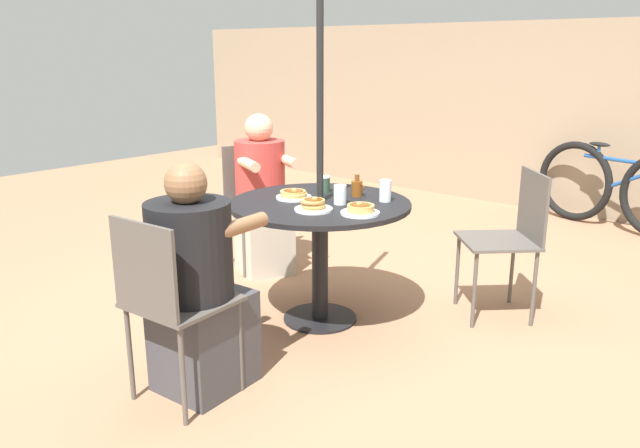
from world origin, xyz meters
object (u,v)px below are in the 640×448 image
diner_south (262,202)px  syrup_bottle (357,188)px  pancake_plate_a (360,210)px  drinking_glass_a (340,195)px  patio_chair_east (511,232)px  diner_north (197,291)px  patio_table (320,223)px  patio_chair_south (254,196)px  drinking_glass_b (385,191)px  pancake_plate_b (313,206)px  coffee_cup (324,184)px  patio_chair_north (168,296)px  pancake_plate_c (294,195)px  bicycle (616,188)px

diner_south → syrup_bottle: bearing=105.3°
pancake_plate_a → drinking_glass_a: drinking_glass_a is taller
patio_chair_east → pancake_plate_a: size_ratio=4.26×
diner_north → patio_chair_east: bearing=62.7°
patio_table → syrup_bottle: (0.08, 0.25, 0.18)m
patio_chair_south → drinking_glass_b: bearing=104.8°
patio_table → diner_north: bearing=-85.9°
patio_chair_south → pancake_plate_b: bearing=84.7°
patio_chair_south → pancake_plate_a: bearing=92.8°
pancake_plate_a → pancake_plate_b: size_ratio=1.00×
pancake_plate_a → pancake_plate_b: bearing=-157.3°
syrup_bottle → coffee_cup: 0.23m
patio_chair_east → patio_chair_south: same height
patio_chair_north → syrup_bottle: bearing=86.0°
pancake_plate_c → bicycle: pancake_plate_c is taller
patio_chair_north → patio_chair_south: size_ratio=1.00×
patio_chair_east → syrup_bottle: bearing=82.4°
pancake_plate_b → bicycle: size_ratio=0.14×
pancake_plate_c → pancake_plate_b: bearing=-27.2°
patio_chair_east → coffee_cup: bearing=77.5°
patio_table → diner_north: size_ratio=0.95×
diner_south → syrup_bottle: diner_south is taller
patio_chair_east → pancake_plate_c: size_ratio=4.26×
pancake_plate_a → syrup_bottle: (-0.27, 0.33, 0.03)m
coffee_cup → drinking_glass_b: drinking_glass_b is taller
diner_north → pancake_plate_b: 0.84m
pancake_plate_b → pancake_plate_c: (-0.27, 0.14, -0.01)m
pancake_plate_c → syrup_bottle: bearing=48.9°
pancake_plate_c → patio_chair_north: bearing=-77.1°
diner_north → pancake_plate_a: diner_north is taller
patio_chair_east → drinking_glass_a: 1.07m
pancake_plate_b → bicycle: pancake_plate_b is taller
coffee_cup → drinking_glass_b: (0.43, 0.04, 0.01)m
drinking_glass_a → drinking_glass_b: (0.16, 0.22, 0.01)m
pancake_plate_b → coffee_cup: coffee_cup is taller
drinking_glass_a → patio_chair_east: bearing=47.6°
pancake_plate_b → pancake_plate_c: pancake_plate_b is taller
pancake_plate_b → syrup_bottle: bearing=93.1°
patio_chair_north → pancake_plate_b: patio_chair_north is taller
patio_table → diner_south: (-0.89, 0.41, -0.09)m
patio_chair_south → bicycle: size_ratio=0.58×
patio_chair_east → patio_chair_south: bearing=55.8°
pancake_plate_c → drinking_glass_a: 0.31m
patio_chair_east → pancake_plate_b: patio_chair_east is taller
patio_chair_east → diner_south: diner_south is taller
drinking_glass_a → bicycle: (0.64, 3.20, -0.40)m
diner_north → diner_south: bearing=120.7°
pancake_plate_b → syrup_bottle: 0.43m
patio_chair_east → bicycle: 2.44m
coffee_cup → bicycle: size_ratio=0.06×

